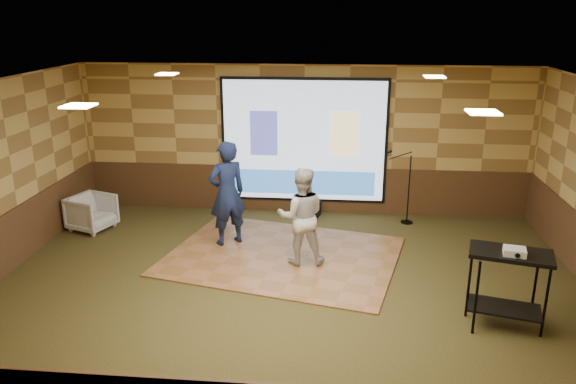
# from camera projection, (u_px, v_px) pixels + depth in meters

# --- Properties ---
(ground) EXTENTS (9.00, 9.00, 0.00)m
(ground) POSITION_uv_depth(u_px,v_px,m) (288.00, 290.00, 8.39)
(ground) COLOR #253216
(ground) RESTS_ON ground
(room_shell) EXTENTS (9.04, 7.04, 3.02)m
(room_shell) POSITION_uv_depth(u_px,v_px,m) (287.00, 154.00, 7.75)
(room_shell) COLOR tan
(room_shell) RESTS_ON ground
(wainscot_back) EXTENTS (9.00, 0.04, 0.95)m
(wainscot_back) POSITION_uv_depth(u_px,v_px,m) (304.00, 189.00, 11.54)
(wainscot_back) COLOR #493118
(wainscot_back) RESTS_ON ground
(projector_screen) EXTENTS (3.32, 0.06, 2.52)m
(projector_screen) POSITION_uv_depth(u_px,v_px,m) (304.00, 142.00, 11.19)
(projector_screen) COLOR black
(projector_screen) RESTS_ON room_shell
(downlight_nw) EXTENTS (0.32, 0.32, 0.02)m
(downlight_nw) POSITION_uv_depth(u_px,v_px,m) (167.00, 74.00, 9.38)
(downlight_nw) COLOR #FFEBBF
(downlight_nw) RESTS_ON room_shell
(downlight_ne) EXTENTS (0.32, 0.32, 0.02)m
(downlight_ne) POSITION_uv_depth(u_px,v_px,m) (435.00, 77.00, 8.98)
(downlight_ne) COLOR #FFEBBF
(downlight_ne) RESTS_ON room_shell
(downlight_sw) EXTENTS (0.32, 0.32, 0.02)m
(downlight_sw) POSITION_uv_depth(u_px,v_px,m) (79.00, 106.00, 6.25)
(downlight_sw) COLOR #FFEBBF
(downlight_sw) RESTS_ON room_shell
(downlight_se) EXTENTS (0.32, 0.32, 0.02)m
(downlight_se) POSITION_uv_depth(u_px,v_px,m) (483.00, 112.00, 5.86)
(downlight_se) COLOR #FFEBBF
(downlight_se) RESTS_ON room_shell
(dance_floor) EXTENTS (4.29, 3.63, 0.03)m
(dance_floor) POSITION_uv_depth(u_px,v_px,m) (283.00, 256.00, 9.52)
(dance_floor) COLOR #975E37
(dance_floor) RESTS_ON ground
(player_left) EXTENTS (0.81, 0.75, 1.86)m
(player_left) POSITION_uv_depth(u_px,v_px,m) (227.00, 193.00, 9.74)
(player_left) COLOR #162145
(player_left) RESTS_ON dance_floor
(player_right) EXTENTS (0.85, 0.70, 1.61)m
(player_right) POSITION_uv_depth(u_px,v_px,m) (301.00, 216.00, 9.01)
(player_right) COLOR beige
(player_right) RESTS_ON dance_floor
(av_table) EXTENTS (1.02, 0.53, 1.07)m
(av_table) POSITION_uv_depth(u_px,v_px,m) (509.00, 273.00, 7.20)
(av_table) COLOR black
(av_table) RESTS_ON ground
(projector) EXTENTS (0.31, 0.27, 0.09)m
(projector) POSITION_uv_depth(u_px,v_px,m) (515.00, 251.00, 7.01)
(projector) COLOR white
(projector) RESTS_ON av_table
(mic_stand) EXTENTS (0.58, 0.24, 1.47)m
(mic_stand) POSITION_uv_depth(u_px,v_px,m) (405.00, 199.00, 10.91)
(mic_stand) COLOR black
(mic_stand) RESTS_ON ground
(banquet_chair) EXTENTS (0.94, 0.93, 0.67)m
(banquet_chair) POSITION_uv_depth(u_px,v_px,m) (92.00, 213.00, 10.62)
(banquet_chair) COLOR gray
(banquet_chair) RESTS_ON ground
(duffel_bag) EXTENTS (0.53, 0.42, 0.29)m
(duffel_bag) POSITION_uv_depth(u_px,v_px,m) (308.00, 209.00, 11.40)
(duffel_bag) COLOR black
(duffel_bag) RESTS_ON ground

